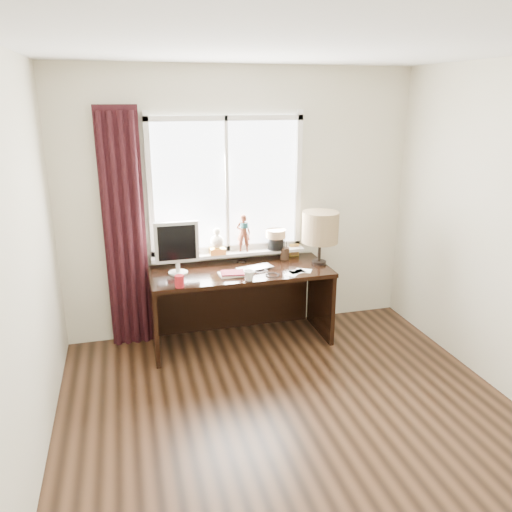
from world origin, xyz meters
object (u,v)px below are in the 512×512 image
object	(u,v)px
red_cup	(179,281)
desk	(238,290)
mug	(249,275)
monitor	(177,245)
table_lamp	(320,228)
laptop	(255,268)

from	to	relation	value
red_cup	desk	size ratio (longest dim) A/B	0.06
red_cup	mug	bearing A→B (deg)	0.00
monitor	table_lamp	bearing A→B (deg)	-3.16
laptop	mug	xyz separation A→B (m)	(-0.13, -0.27, 0.04)
mug	desk	distance (m)	0.49
mug	desk	xyz separation A→B (m)	(-0.01, 0.40, -0.29)
monitor	table_lamp	xyz separation A→B (m)	(1.37, -0.08, 0.09)
mug	red_cup	xyz separation A→B (m)	(-0.62, 0.00, 0.00)
laptop	monitor	distance (m)	0.77
mug	desk	world-z (taller)	mug
laptop	red_cup	distance (m)	0.79
monitor	desk	bearing A→B (deg)	4.56
monitor	laptop	bearing A→B (deg)	-6.39
red_cup	desk	xyz separation A→B (m)	(0.61, 0.40, -0.30)
desk	monitor	bearing A→B (deg)	-175.44
desk	laptop	bearing A→B (deg)	-43.15
red_cup	table_lamp	xyz separation A→B (m)	(1.39, 0.28, 0.31)
laptop	table_lamp	world-z (taller)	table_lamp
mug	monitor	size ratio (longest dim) A/B	0.20
mug	red_cup	distance (m)	0.62
red_cup	table_lamp	distance (m)	1.45
mug	monitor	bearing A→B (deg)	149.34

